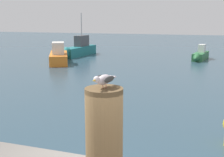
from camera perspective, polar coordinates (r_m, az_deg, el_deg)
The scene contains 5 objects.
mooring_post at distance 3.10m, azimuth -1.52°, elevation -11.01°, with size 0.39×0.39×1.01m, color brown.
seagull at distance 2.92m, azimuth -1.65°, elevation -0.18°, with size 0.18×0.39×0.14m.
boat_green at distance 24.58m, azimuth 16.64°, elevation 4.30°, with size 1.27×3.66×1.23m.
boat_orange at distance 22.88m, azimuth -10.25°, elevation 4.43°, with size 3.48×5.12×1.74m.
boat_teal at distance 26.28m, azimuth -6.77°, elevation 5.54°, with size 1.42×5.56×3.81m.
Camera 1 is at (1.04, -3.16, 3.23)m, focal length 47.32 mm.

